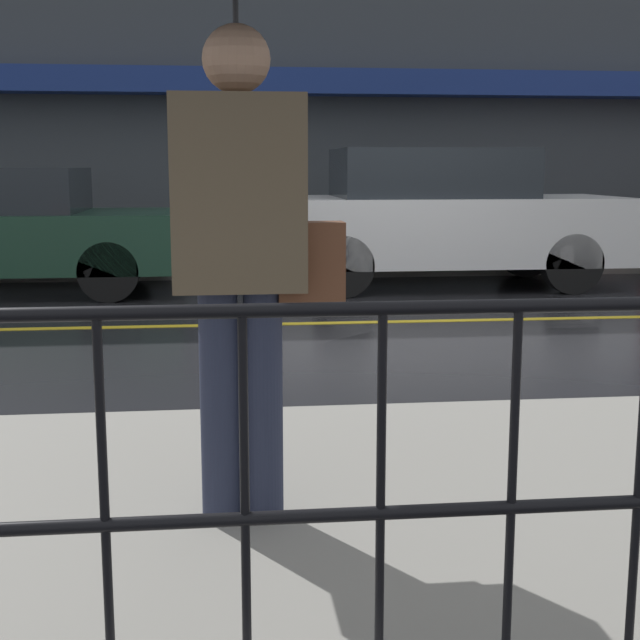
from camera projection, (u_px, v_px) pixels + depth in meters
ground_plane at (411, 322)px, 8.31m from camera, size 80.00×80.00×0.00m
sidewalk_far at (347, 265)px, 12.44m from camera, size 28.00×1.82×0.13m
lane_marking at (411, 321)px, 8.30m from camera, size 25.20×0.12×0.01m
building_storefront at (338, 32)px, 12.89m from camera, size 28.00×0.85×6.76m
pedestrian at (238, 49)px, 3.06m from camera, size 1.04×1.04×2.20m
car_white at (439, 217)px, 10.61m from camera, size 4.23×1.77×1.63m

